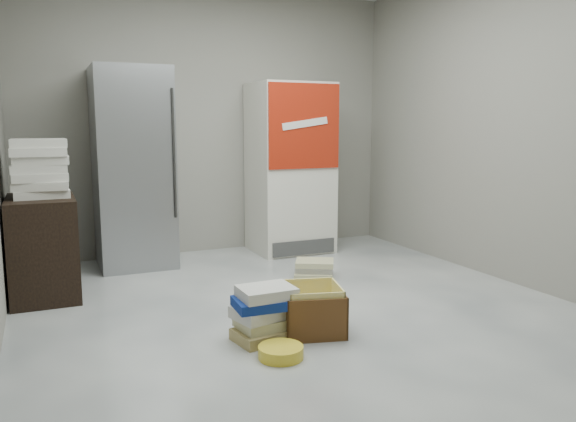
# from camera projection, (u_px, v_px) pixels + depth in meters

# --- Properties ---
(ground) EXTENTS (5.00, 5.00, 0.00)m
(ground) POSITION_uv_depth(u_px,v_px,m) (316.00, 320.00, 3.95)
(ground) COLOR silver
(ground) RESTS_ON ground
(room_shell) EXTENTS (4.04, 5.04, 2.82)m
(room_shell) POSITION_uv_depth(u_px,v_px,m) (318.00, 58.00, 3.68)
(room_shell) COLOR gray
(room_shell) RESTS_ON ground
(steel_fridge) EXTENTS (0.70, 0.72, 1.90)m
(steel_fridge) POSITION_uv_depth(u_px,v_px,m) (133.00, 168.00, 5.38)
(steel_fridge) COLOR #A1A3A9
(steel_fridge) RESTS_ON ground
(coke_cooler) EXTENTS (0.80, 0.73, 1.80)m
(coke_cooler) POSITION_uv_depth(u_px,v_px,m) (290.00, 168.00, 6.04)
(coke_cooler) COLOR silver
(coke_cooler) RESTS_ON ground
(wood_shelf) EXTENTS (0.50, 0.80, 0.80)m
(wood_shelf) POSITION_uv_depth(u_px,v_px,m) (43.00, 247.00, 4.47)
(wood_shelf) COLOR black
(wood_shelf) RESTS_ON ground
(supply_box_stack) EXTENTS (0.43, 0.43, 0.45)m
(supply_box_stack) POSITION_uv_depth(u_px,v_px,m) (40.00, 168.00, 4.38)
(supply_box_stack) COLOR silver
(supply_box_stack) RESTS_ON wood_shelf
(phonebook_stack_main) EXTENTS (0.41, 0.37, 0.35)m
(phonebook_stack_main) POSITION_uv_depth(u_px,v_px,m) (263.00, 313.00, 3.58)
(phonebook_stack_main) COLOR tan
(phonebook_stack_main) RESTS_ON ground
(phonebook_stack_side) EXTENTS (0.45, 0.42, 0.15)m
(phonebook_stack_side) POSITION_uv_depth(u_px,v_px,m) (314.00, 268.00, 5.08)
(phonebook_stack_side) COLOR #BDB887
(phonebook_stack_side) RESTS_ON ground
(cardboard_box) EXTENTS (0.48, 0.48, 0.32)m
(cardboard_box) POSITION_uv_depth(u_px,v_px,m) (312.00, 313.00, 3.71)
(cardboard_box) COLOR yellow
(cardboard_box) RESTS_ON ground
(bucket_lid) EXTENTS (0.28, 0.28, 0.07)m
(bucket_lid) POSITION_uv_depth(u_px,v_px,m) (281.00, 352.00, 3.31)
(bucket_lid) COLOR yellow
(bucket_lid) RESTS_ON ground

